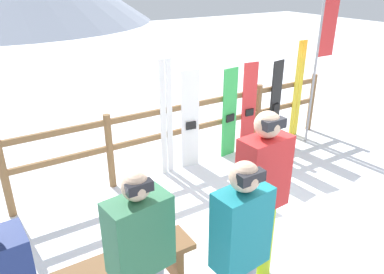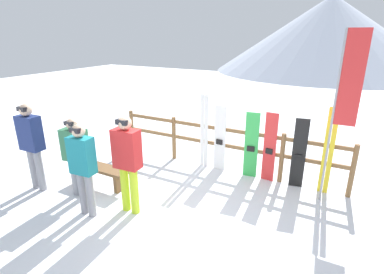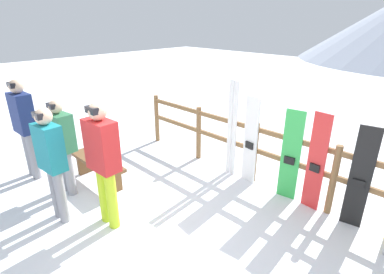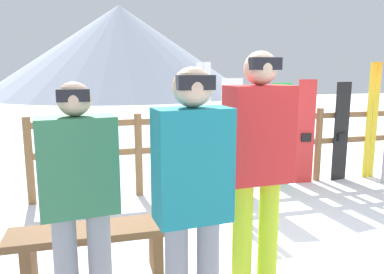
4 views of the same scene
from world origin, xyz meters
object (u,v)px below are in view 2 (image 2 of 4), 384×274
object	(u,v)px
person_navy	(31,141)
snowboard_green	(251,145)
ski_pair_white	(204,131)
person_red	(127,158)
snowboard_red	(270,148)
snowboard_white	(220,139)
ski_pair_yellow	(328,152)
snowboard_black_stripe	(299,154)
person_plaid_green	(76,153)
bench	(101,171)
rental_flag	(343,98)
person_teal	(83,164)

from	to	relation	value
person_navy	snowboard_green	distance (m)	4.58
ski_pair_white	person_red	bearing A→B (deg)	-97.08
person_red	snowboard_red	distance (m)	3.07
snowboard_white	snowboard_red	world-z (taller)	snowboard_white
person_red	ski_pair_yellow	bearing A→B (deg)	38.63
snowboard_black_stripe	person_plaid_green	bearing A→B (deg)	-146.67
bench	snowboard_red	size ratio (longest dim) A/B	0.86
person_red	snowboard_green	size ratio (longest dim) A/B	1.21
ski_pair_yellow	bench	bearing A→B (deg)	-155.28
snowboard_white	snowboard_black_stripe	world-z (taller)	snowboard_white
person_red	snowboard_white	bearing A→B (deg)	73.62
snowboard_green	rental_flag	distance (m)	2.14
person_red	snowboard_black_stripe	world-z (taller)	person_red
bench	snowboard_black_stripe	xyz separation A→B (m)	(3.67, 1.93, 0.42)
snowboard_green	snowboard_black_stripe	world-z (taller)	snowboard_black_stripe
person_red	person_teal	world-z (taller)	person_red
person_red	person_plaid_green	xyz separation A→B (m)	(-1.25, -0.04, -0.13)
person_plaid_green	ski_pair_white	bearing A→B (deg)	57.81
person_navy	rental_flag	world-z (taller)	rental_flag
snowboard_white	rental_flag	xyz separation A→B (m)	(2.42, -0.33, 1.27)
snowboard_black_stripe	person_red	bearing A→B (deg)	-135.85
person_teal	snowboard_white	xyz separation A→B (m)	(1.32, 2.86, -0.21)
snowboard_red	snowboard_white	bearing A→B (deg)	180.00
person_navy	ski_pair_yellow	size ratio (longest dim) A/B	1.02
snowboard_white	snowboard_red	bearing A→B (deg)	-0.00
snowboard_red	person_plaid_green	bearing A→B (deg)	-141.83
person_teal	snowboard_red	distance (m)	3.80
ski_pair_white	snowboard_white	distance (m)	0.42
person_navy	snowboard_black_stripe	size ratio (longest dim) A/B	1.21
bench	rental_flag	distance (m)	4.92
ski_pair_white	snowboard_green	world-z (taller)	ski_pair_white
bench	snowboard_red	bearing A→B (deg)	32.30
person_teal	snowboard_green	distance (m)	3.54
person_teal	ski_pair_white	bearing A→B (deg)	72.41
person_navy	snowboard_white	distance (m)	3.99
person_navy	snowboard_red	distance (m)	4.91
person_red	snowboard_red	world-z (taller)	person_red
person_plaid_green	rental_flag	xyz separation A→B (m)	(4.38, 2.13, 1.13)
person_plaid_green	snowboard_white	size ratio (longest dim) A/B	1.03
ski_pair_white	snowboard_red	size ratio (longest dim) A/B	1.15
snowboard_red	ski_pair_yellow	xyz separation A→B (m)	(1.15, 0.00, 0.13)
person_red	snowboard_black_stripe	distance (m)	3.48
person_plaid_green	person_navy	bearing A→B (deg)	-167.76
person_red	rental_flag	size ratio (longest dim) A/B	0.57
snowboard_green	bench	bearing A→B (deg)	-143.89
snowboard_white	snowboard_black_stripe	size ratio (longest dim) A/B	1.04
bench	person_red	world-z (taller)	person_red
snowboard_white	ski_pair_yellow	bearing A→B (deg)	0.08
person_teal	snowboard_white	bearing A→B (deg)	65.26
ski_pair_yellow	snowboard_green	bearing A→B (deg)	-179.87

